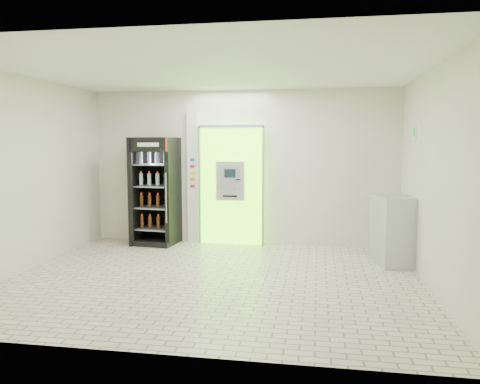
# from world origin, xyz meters

# --- Properties ---
(ground) EXTENTS (6.00, 6.00, 0.00)m
(ground) POSITION_xyz_m (0.00, 0.00, 0.00)
(ground) COLOR beige
(ground) RESTS_ON ground
(room_shell) EXTENTS (6.00, 6.00, 6.00)m
(room_shell) POSITION_xyz_m (0.00, 0.00, 1.84)
(room_shell) COLOR silver
(room_shell) RESTS_ON ground
(atm_assembly) EXTENTS (1.30, 0.24, 2.33)m
(atm_assembly) POSITION_xyz_m (-0.20, 2.41, 1.17)
(atm_assembly) COLOR #78FE14
(atm_assembly) RESTS_ON ground
(pillar) EXTENTS (0.22, 0.11, 2.60)m
(pillar) POSITION_xyz_m (-0.98, 2.45, 1.30)
(pillar) COLOR silver
(pillar) RESTS_ON ground
(beverage_cooler) EXTENTS (0.85, 0.79, 2.08)m
(beverage_cooler) POSITION_xyz_m (-1.66, 2.15, 1.00)
(beverage_cooler) COLOR black
(beverage_cooler) RESTS_ON ground
(steel_cabinet) EXTENTS (0.73, 0.94, 1.12)m
(steel_cabinet) POSITION_xyz_m (2.71, 1.33, 0.56)
(steel_cabinet) COLOR #AAAEB2
(steel_cabinet) RESTS_ON ground
(exit_sign) EXTENTS (0.02, 0.22, 0.26)m
(exit_sign) POSITION_xyz_m (2.99, 1.40, 2.12)
(exit_sign) COLOR white
(exit_sign) RESTS_ON room_shell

